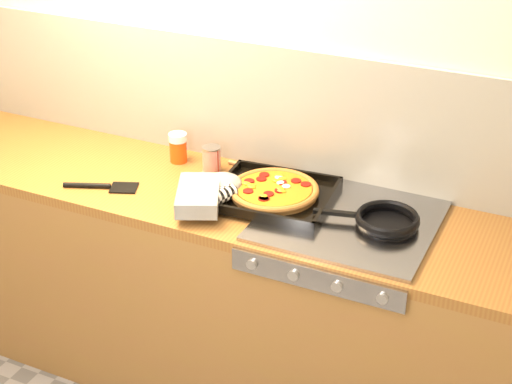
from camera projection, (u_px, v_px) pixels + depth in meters
The scene contains 9 objects.
room_shell at pixel (267, 107), 3.03m from camera, with size 3.20×3.20×3.20m.
counter_run at pixel (236, 295), 3.13m from camera, with size 3.20×0.62×0.90m.
stovetop at pixel (349, 221), 2.74m from camera, with size 0.60×0.56×0.02m, color #939399.
pizza_on_tray at pixel (254, 192), 2.85m from camera, with size 0.56×0.52×0.07m.
frying_pan at pixel (386, 220), 2.69m from camera, with size 0.39×0.27×0.04m.
tomato_can at pixel (212, 159), 3.08m from camera, with size 0.09×0.09×0.10m.
juice_glass at pixel (178, 147), 3.15m from camera, with size 0.08×0.08×0.12m.
wooden_spoon at pixel (266, 172), 3.07m from camera, with size 0.30×0.07×0.02m.
black_spatula at pixel (102, 186), 2.97m from camera, with size 0.28×0.15×0.02m.
Camera 1 is at (1.17, -1.18, 2.29)m, focal length 55.00 mm.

